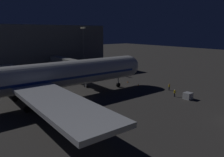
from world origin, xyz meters
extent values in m
plane|color=#383533|center=(0.00, 0.00, 0.00)|extent=(320.00, 320.00, 0.00)
cylinder|color=silver|center=(0.00, 9.86, 5.51)|extent=(5.79, 56.76, 5.79)
sphere|color=silver|center=(0.00, -18.52, 5.51)|extent=(5.67, 5.67, 5.67)
cube|color=navy|center=(0.00, 9.86, 5.07)|extent=(5.85, 54.49, 0.50)
cube|color=black|center=(0.00, -16.78, 6.52)|extent=(3.18, 1.40, 0.90)
cube|color=#B7BABF|center=(0.00, 8.97, 4.49)|extent=(55.69, 7.52, 0.70)
cylinder|color=#B7BABF|center=(-10.32, 7.97, 2.69)|extent=(2.61, 4.99, 2.61)
cylinder|color=black|center=(-10.32, 5.48, 2.69)|extent=(2.22, 0.15, 2.22)
cylinder|color=#B7BABF|center=(10.32, 7.97, 2.69)|extent=(2.61, 4.99, 2.61)
cylinder|color=black|center=(10.32, 5.48, 2.69)|extent=(2.22, 0.15, 2.22)
cylinder|color=#B7BABF|center=(0.00, -15.02, 2.21)|extent=(0.28, 0.28, 2.01)
cylinder|color=black|center=(0.00, -15.02, 0.60)|extent=(0.45, 1.20, 1.20)
cylinder|color=#B7BABF|center=(-4.20, 9.97, 2.21)|extent=(0.28, 0.28, 2.01)
cylinder|color=black|center=(-4.20, 9.32, 0.60)|extent=(0.45, 1.20, 1.20)
cylinder|color=black|center=(-4.20, 10.62, 0.60)|extent=(0.45, 1.20, 1.20)
cylinder|color=#B7BABF|center=(4.20, 9.97, 2.21)|extent=(0.28, 0.28, 2.01)
cylinder|color=black|center=(4.20, 9.32, 0.60)|extent=(0.45, 1.20, 1.20)
cylinder|color=black|center=(4.20, 10.62, 0.60)|extent=(0.45, 1.20, 1.20)
cube|color=#9E9E99|center=(14.97, -7.90, 5.51)|extent=(21.73, 2.60, 2.50)
cube|color=#9E9E99|center=(4.10, -7.90, 5.51)|extent=(3.20, 3.40, 3.00)
cube|color=black|center=(2.70, -7.90, 5.51)|extent=(0.70, 3.20, 2.70)
cylinder|color=#B7BABF|center=(5.10, -7.90, 2.13)|extent=(0.56, 0.56, 4.26)
cylinder|color=black|center=(4.50, -7.90, 0.30)|extent=(0.25, 0.60, 0.60)
cylinder|color=black|center=(5.70, -7.90, 0.30)|extent=(0.25, 0.60, 0.60)
cylinder|color=#59595E|center=(25.50, -19.39, 7.94)|extent=(0.40, 0.40, 15.89)
cube|color=#F9EFC6|center=(24.60, -19.39, 16.14)|extent=(1.10, 0.50, 0.60)
cube|color=#F9EFC6|center=(26.40, -19.39, 16.14)|extent=(1.10, 0.50, 0.60)
cube|color=#B7BABF|center=(-17.90, -20.56, 0.74)|extent=(1.67, 1.64, 1.48)
cylinder|color=black|center=(-10.70, -23.21, 0.46)|extent=(0.28, 0.28, 0.92)
cylinder|color=yellow|center=(-10.70, -23.21, 1.20)|extent=(0.40, 0.40, 0.56)
sphere|color=tan|center=(-10.70, -23.21, 1.60)|extent=(0.24, 0.24, 0.24)
sphere|color=orange|center=(-10.70, -23.21, 1.65)|extent=(0.23, 0.23, 0.23)
cylinder|color=black|center=(-15.00, -19.66, 0.43)|extent=(0.28, 0.28, 0.86)
cylinder|color=yellow|center=(-15.00, -19.66, 1.18)|extent=(0.40, 0.40, 0.63)
sphere|color=tan|center=(-15.00, -19.66, 1.61)|extent=(0.24, 0.24, 0.24)
sphere|color=white|center=(-15.00, -19.66, 1.66)|extent=(0.23, 0.23, 0.23)
cone|color=orange|center=(-2.20, -20.52, 0.28)|extent=(0.36, 0.36, 0.55)
cone|color=orange|center=(2.20, -20.52, 0.28)|extent=(0.36, 0.36, 0.55)
camera|label=1|loc=(-44.28, 21.59, 14.97)|focal=34.76mm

